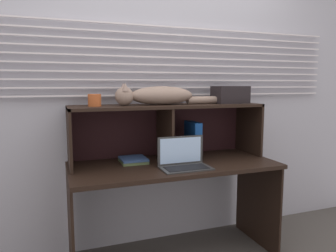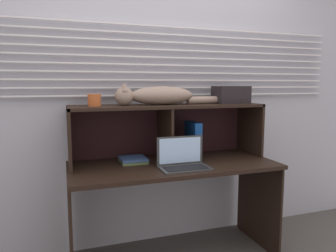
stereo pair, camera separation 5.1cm
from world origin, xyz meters
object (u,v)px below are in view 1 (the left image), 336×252
Objects in this scene: book_stack at (133,160)px; small_basket at (95,100)px; laptop at (184,161)px; binder_upright at (193,140)px; storage_box at (230,95)px; cat at (157,96)px.

small_basket is (-0.28, 0.00, 0.46)m from book_stack.
binder_upright reaches higher than laptop.
laptop is at bearing -125.32° from binder_upright.
laptop is at bearing -152.68° from storage_box.
small_basket reaches higher than book_stack.
storage_box reaches higher than binder_upright.
small_basket is at bearing 180.00° from cat.
book_stack is 2.29× the size of small_basket.
laptop is 0.35m from binder_upright.
small_basket is 0.34× the size of storage_box.
storage_box reaches higher than small_basket.
binder_upright is 3.14× the size of small_basket.
cat is 0.54m from laptop.
binder_upright is at bearing 0.00° from cat.
cat reaches higher than binder_upright.
small_basket is (-0.47, 0.00, -0.03)m from cat.
storage_box is (0.34, 0.00, 0.36)m from binder_upright.
cat is at bearing -180.00° from binder_upright.
binder_upright is 1.37× the size of book_stack.
laptop is 0.41m from book_stack.
laptop is 1.66× the size of book_stack.
storage_box is (0.53, 0.27, 0.46)m from laptop.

